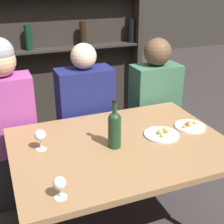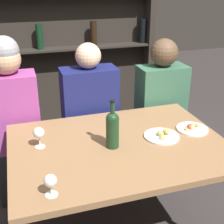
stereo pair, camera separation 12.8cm
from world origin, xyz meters
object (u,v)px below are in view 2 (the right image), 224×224
object	(u,v)px
wine_bottle	(112,128)
wine_glass_0	(39,133)
seated_person_left	(14,125)
food_plate_0	(162,135)
seated_person_center	(90,124)
food_plate_1	(192,128)
wine_glass_1	(50,182)
seated_person_right	(160,114)

from	to	relation	value
wine_bottle	wine_glass_0	bearing A→B (deg)	163.09
seated_person_left	food_plate_0	bearing A→B (deg)	-35.46
food_plate_0	seated_person_left	distance (m)	1.09
wine_bottle	seated_person_center	world-z (taller)	seated_person_center
wine_glass_0	food_plate_1	xyz separation A→B (m)	(0.97, -0.07, -0.08)
wine_glass_1	seated_person_right	world-z (taller)	seated_person_right
food_plate_1	seated_person_right	world-z (taller)	seated_person_right
wine_bottle	food_plate_1	size ratio (longest dim) A/B	1.45
wine_glass_0	seated_person_center	distance (m)	0.72
wine_glass_0	wine_glass_1	bearing A→B (deg)	-89.29
wine_glass_1	seated_person_left	world-z (taller)	seated_person_left
wine_glass_0	food_plate_0	distance (m)	0.75
wine_glass_1	food_plate_0	distance (m)	0.82
food_plate_0	food_plate_1	size ratio (longest dim) A/B	1.08
seated_person_right	food_plate_1	bearing A→B (deg)	-96.50
wine_glass_1	seated_person_center	world-z (taller)	seated_person_center
wine_glass_0	seated_person_right	size ratio (longest dim) A/B	0.11
wine_glass_1	seated_person_center	size ratio (longest dim) A/B	0.09
wine_glass_0	food_plate_0	world-z (taller)	wine_glass_0
wine_glass_0	wine_bottle	bearing A→B (deg)	-16.91
seated_person_center	seated_person_right	xyz separation A→B (m)	(0.61, -0.00, 0.01)
seated_person_right	food_plate_0	bearing A→B (deg)	-115.31
wine_bottle	wine_glass_1	distance (m)	0.53
seated_person_left	wine_bottle	bearing A→B (deg)	-49.68
seated_person_left	seated_person_center	bearing A→B (deg)	0.00
food_plate_1	seated_person_center	world-z (taller)	seated_person_center
wine_glass_0	seated_person_right	xyz separation A→B (m)	(1.04, 0.53, -0.24)
seated_person_right	seated_person_left	bearing A→B (deg)	180.00
wine_glass_0	seated_person_right	world-z (taller)	seated_person_right
wine_glass_0	wine_glass_1	size ratio (longest dim) A/B	1.16
wine_bottle	seated_person_left	xyz separation A→B (m)	(-0.55, 0.65, -0.20)
food_plate_1	seated_person_left	size ratio (longest dim) A/B	0.16
wine_glass_0	wine_glass_1	world-z (taller)	wine_glass_0
wine_bottle	food_plate_1	xyz separation A→B (m)	(0.56, 0.05, -0.11)
wine_glass_0	seated_person_left	xyz separation A→B (m)	(-0.14, 0.53, -0.17)
food_plate_0	seated_person_center	size ratio (longest dim) A/B	0.18
wine_bottle	food_plate_0	world-z (taller)	wine_bottle
wine_glass_0	food_plate_1	size ratio (longest dim) A/B	0.63
wine_glass_1	seated_person_left	bearing A→B (deg)	98.55
seated_person_left	seated_person_right	xyz separation A→B (m)	(1.18, -0.00, -0.07)
wine_glass_1	seated_person_center	distance (m)	1.10
food_plate_0	seated_person_right	world-z (taller)	seated_person_right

